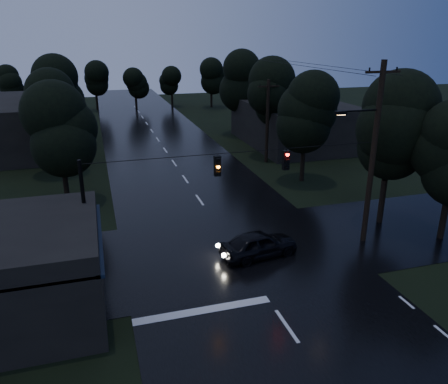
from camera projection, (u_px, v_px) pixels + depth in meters
main_road at (174, 163)px, 40.25m from camera, size 12.00×120.00×0.02m
cross_street at (234, 250)px, 24.03m from camera, size 60.00×9.00×0.02m
building_far_right at (295, 123)px, 46.88m from camera, size 10.00×14.00×4.40m
building_far_left at (20, 125)px, 44.65m from camera, size 10.00×16.00×5.00m
utility_pole_main at (372, 152)px, 23.34m from camera, size 3.50×0.30×10.00m
utility_pole_far at (267, 121)px, 39.37m from camera, size 2.00×0.30×7.50m
anchor_pole_left at (86, 223)px, 20.09m from camera, size 0.18×0.18×6.00m
span_signals at (252, 162)px, 21.49m from camera, size 15.00×0.37×1.12m
tree_corner_near at (391, 128)px, 25.59m from camera, size 4.48×4.48×9.44m
tree_left_a at (59, 130)px, 28.84m from camera, size 3.92×3.92×8.26m
tree_left_b at (56, 107)px, 35.76m from camera, size 4.20×4.20×8.85m
tree_left_c at (55, 89)px, 44.49m from camera, size 4.48×4.48×9.44m
tree_right_a at (306, 111)px, 33.56m from camera, size 4.20×4.20×8.85m
tree_right_b at (273, 94)px, 40.81m from camera, size 4.48×4.48×9.44m
tree_right_c at (244, 79)px, 49.85m from camera, size 4.76×4.76×10.03m
car at (259, 244)px, 23.11m from camera, size 4.40×2.32×1.43m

